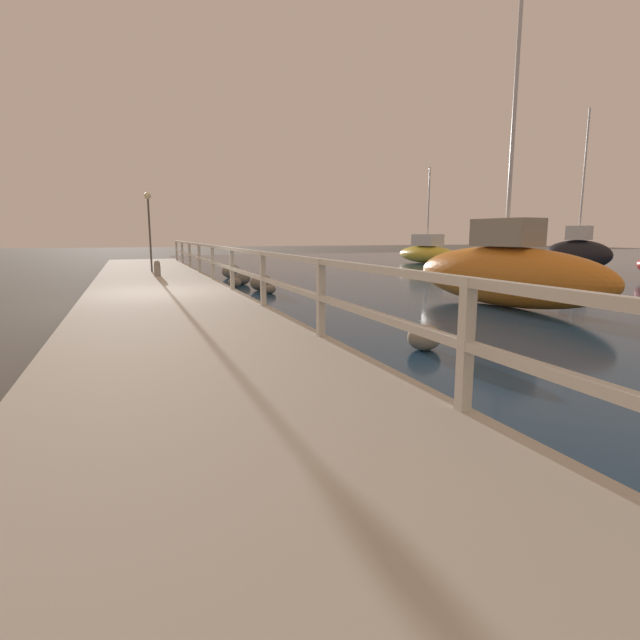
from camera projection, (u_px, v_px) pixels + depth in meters
ground_plane at (164, 304)px, 12.46m from camera, size 120.00×120.00×0.00m
dock_walkway at (164, 298)px, 12.43m from camera, size 3.67×36.00×0.29m
railing at (232, 261)px, 12.89m from camera, size 0.10×32.50×1.08m
boulder_downstream at (424, 337)px, 7.41m from camera, size 0.52×0.47×0.39m
boulder_mid_strip at (231, 271)px, 19.72m from camera, size 0.73×0.65×0.54m
boulder_far_strip at (270, 289)px, 14.51m from camera, size 0.37×0.33×0.27m
boulder_upstream at (242, 279)px, 17.12m from camera, size 0.57×0.51×0.43m
boulder_water_edge at (261, 282)px, 15.32m from camera, size 0.68×0.62×0.51m
boulder_near_dock at (235, 282)px, 16.33m from camera, size 0.43×0.39×0.32m
mooring_bollard at (157, 268)px, 17.10m from camera, size 0.22×0.22×0.54m
dock_lamp at (149, 214)px, 18.81m from camera, size 0.26×0.26×2.97m
sailboat_orange at (504, 272)px, 11.90m from camera, size 2.04×5.80×7.01m
sailboat_yellow at (427, 252)px, 29.82m from camera, size 1.75×5.45×5.58m
sailboat_black at (577, 252)px, 24.35m from camera, size 1.93×3.50×7.53m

